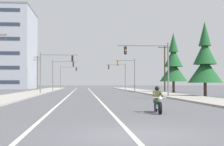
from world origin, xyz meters
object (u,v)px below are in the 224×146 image
Objects in this scene: traffic_signal_near_right at (153,61)px; traffic_signal_far_right at (120,72)px; traffic_signal_near_left at (52,66)px; traffic_signal_mid_left at (60,70)px; traffic_signal_far_left at (66,74)px; conifer_tree_right_verge_near at (205,62)px; conifer_tree_right_verge_far at (173,65)px; utility_pole_right_far at (165,67)px; utility_pole_left_far at (37,71)px; traffic_signal_mid_right at (129,70)px; motorcycle_with_rider at (158,102)px.

traffic_signal_near_right and traffic_signal_far_right have the same top height.
traffic_signal_near_right is at bearing -46.97° from traffic_signal_near_left.
traffic_signal_near_left is 1.00× the size of traffic_signal_mid_left.
traffic_signal_near_right is at bearing -90.82° from traffic_signal_far_right.
traffic_signal_far_left is (-13.08, 13.43, 0.02)m from traffic_signal_far_right.
conifer_tree_right_verge_far is at bearing 86.79° from conifer_tree_right_verge_near.
traffic_signal_mid_left and traffic_signal_far_left have the same top height.
utility_pole_right_far is (19.09, -32.38, 0.29)m from traffic_signal_far_left.
conifer_tree_right_verge_near is at bearing 5.36° from traffic_signal_near_right.
traffic_signal_near_left is 33.97m from utility_pole_left_far.
traffic_signal_mid_right is 31.57m from traffic_signal_far_left.
traffic_signal_far_right is (4.45, 59.77, 3.50)m from motorcycle_with_rider.
motorcycle_with_rider is 0.35× the size of traffic_signal_mid_left.
motorcycle_with_rider is 34.33m from traffic_signal_near_left.
traffic_signal_near_left is at bearing 133.03° from traffic_signal_near_right.
utility_pole_right_far is (10.46, 40.82, 3.81)m from motorcycle_with_rider.
motorcycle_with_rider is 0.35× the size of traffic_signal_mid_right.
traffic_signal_near_right is at bearing -111.98° from conifer_tree_right_verge_far.
utility_pole_left_far reaches higher than traffic_signal_far_left.
traffic_signal_mid_left is at bearing 161.31° from traffic_signal_mid_right.
motorcycle_with_rider is at bearing -75.15° from traffic_signal_near_left.
traffic_signal_mid_left is 1.00× the size of traffic_signal_far_right.
traffic_signal_near_left and traffic_signal_far_right have the same top height.
utility_pole_right_far is at bearing 75.63° from motorcycle_with_rider.
conifer_tree_right_verge_near is at bearing -70.57° from traffic_signal_far_left.
conifer_tree_right_verge_far is (19.72, -35.86, 0.52)m from traffic_signal_far_left.
traffic_signal_far_right is 0.70× the size of conifer_tree_right_verge_near.
utility_pole_right_far is (19.21, 7.81, 0.25)m from traffic_signal_near_left.
traffic_signal_mid_right is (13.32, 11.52, -0.11)m from traffic_signal_near_left.
traffic_signal_mid_left is 24.22m from traffic_signal_far_left.
conifer_tree_right_verge_far is at bearing -73.52° from traffic_signal_far_right.
motorcycle_with_rider is at bearing -106.54° from conifer_tree_right_verge_far.
traffic_signal_far_left is (0.12, 40.19, -0.04)m from traffic_signal_near_left.
traffic_signal_far_left is 0.74× the size of utility_pole_right_far.
traffic_signal_far_right is at bearing -18.44° from utility_pole_left_far.
traffic_signal_mid_right is 0.70× the size of conifer_tree_right_verge_near.
conifer_tree_right_verge_far is (19.84, 4.34, 0.48)m from traffic_signal_near_left.
traffic_signal_near_right is 1.00× the size of traffic_signal_near_left.
traffic_signal_mid_right is 25.09m from conifer_tree_right_verge_near.
conifer_tree_right_verge_near is at bearing -34.45° from traffic_signal_near_left.
conifer_tree_right_verge_far is at bearing -47.74° from traffic_signal_mid_right.
motorcycle_with_rider is 22.74m from conifer_tree_right_verge_near.
conifer_tree_right_verge_near is at bearing -61.25° from utility_pole_left_far.
traffic_signal_near_right is 6.27m from conifer_tree_right_verge_near.
traffic_signal_far_right reaches higher than motorcycle_with_rider.
motorcycle_with_rider is 0.25× the size of conifer_tree_right_verge_near.
utility_pole_left_far is at bearing 118.75° from conifer_tree_right_verge_near.
utility_pole_left_far is 39.19m from conifer_tree_right_verge_far.
traffic_signal_mid_left is (0.13, 15.98, -0.05)m from traffic_signal_near_left.
motorcycle_with_rider is 0.35× the size of traffic_signal_far_left.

